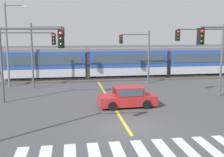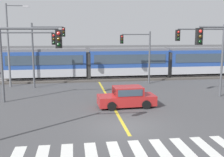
{
  "view_description": "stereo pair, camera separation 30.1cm",
  "coord_description": "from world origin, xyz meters",
  "px_view_note": "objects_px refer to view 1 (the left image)",
  "views": [
    {
      "loc": [
        -3.3,
        -15.31,
        5.47
      ],
      "look_at": [
        0.37,
        7.65,
        1.6
      ],
      "focal_mm": 45.0,
      "sensor_mm": 36.0,
      "label": 1
    },
    {
      "loc": [
        -3.01,
        -15.36,
        5.47
      ],
      "look_at": [
        0.37,
        7.65,
        1.6
      ],
      "focal_mm": 45.0,
      "sensor_mm": 36.0,
      "label": 2
    }
  ],
  "objects_px": {
    "traffic_light_far_left": "(43,46)",
    "traffic_light_near_left": "(15,63)",
    "street_lamp_west": "(9,40)",
    "light_rail_tram": "(127,61)",
    "traffic_light_mid_right": "(206,49)",
    "sedan_crossing": "(127,97)",
    "traffic_light_far_right": "(139,49)",
    "traffic_light_mid_left": "(21,53)"
  },
  "relations": [
    {
      "from": "traffic_light_mid_right",
      "to": "traffic_light_mid_left",
      "type": "distance_m",
      "value": 14.99
    },
    {
      "from": "traffic_light_far_right",
      "to": "traffic_light_near_left",
      "type": "bearing_deg",
      "value": -124.08
    },
    {
      "from": "sedan_crossing",
      "to": "street_lamp_west",
      "type": "distance_m",
      "value": 14.22
    },
    {
      "from": "street_lamp_west",
      "to": "sedan_crossing",
      "type": "bearing_deg",
      "value": -43.43
    },
    {
      "from": "traffic_light_far_left",
      "to": "street_lamp_west",
      "type": "xyz_separation_m",
      "value": [
        -3.3,
        1.01,
        0.53
      ]
    },
    {
      "from": "traffic_light_far_left",
      "to": "street_lamp_west",
      "type": "height_order",
      "value": "street_lamp_west"
    },
    {
      "from": "traffic_light_mid_left",
      "to": "traffic_light_far_right",
      "type": "relative_size",
      "value": 1.03
    },
    {
      "from": "traffic_light_mid_left",
      "to": "sedan_crossing",
      "type": "bearing_deg",
      "value": -19.31
    },
    {
      "from": "traffic_light_mid_right",
      "to": "traffic_light_far_left",
      "type": "bearing_deg",
      "value": 155.8
    },
    {
      "from": "traffic_light_far_left",
      "to": "traffic_light_far_right",
      "type": "relative_size",
      "value": 1.14
    },
    {
      "from": "traffic_light_far_left",
      "to": "traffic_light_mid_right",
      "type": "relative_size",
      "value": 1.04
    },
    {
      "from": "traffic_light_far_left",
      "to": "traffic_light_near_left",
      "type": "xyz_separation_m",
      "value": [
        -0.19,
        -14.03,
        -0.17
      ]
    },
    {
      "from": "traffic_light_far_left",
      "to": "traffic_light_far_right",
      "type": "height_order",
      "value": "traffic_light_far_left"
    },
    {
      "from": "traffic_light_far_left",
      "to": "traffic_light_near_left",
      "type": "distance_m",
      "value": 14.04
    },
    {
      "from": "traffic_light_far_left",
      "to": "traffic_light_mid_right",
      "type": "bearing_deg",
      "value": -24.2
    },
    {
      "from": "traffic_light_far_left",
      "to": "traffic_light_mid_left",
      "type": "bearing_deg",
      "value": -101.89
    },
    {
      "from": "traffic_light_far_right",
      "to": "traffic_light_near_left",
      "type": "xyz_separation_m",
      "value": [
        -9.93,
        -14.67,
        0.3
      ]
    },
    {
      "from": "light_rail_tram",
      "to": "traffic_light_near_left",
      "type": "height_order",
      "value": "traffic_light_near_left"
    },
    {
      "from": "light_rail_tram",
      "to": "traffic_light_far_left",
      "type": "height_order",
      "value": "traffic_light_far_left"
    },
    {
      "from": "light_rail_tram",
      "to": "sedan_crossing",
      "type": "relative_size",
      "value": 6.57
    },
    {
      "from": "traffic_light_far_right",
      "to": "traffic_light_far_left",
      "type": "bearing_deg",
      "value": -176.24
    },
    {
      "from": "traffic_light_mid_left",
      "to": "traffic_light_far_right",
      "type": "bearing_deg",
      "value": 29.89
    },
    {
      "from": "traffic_light_mid_left",
      "to": "street_lamp_west",
      "type": "relative_size",
      "value": 0.7
    },
    {
      "from": "sedan_crossing",
      "to": "traffic_light_mid_left",
      "type": "height_order",
      "value": "traffic_light_mid_left"
    },
    {
      "from": "sedan_crossing",
      "to": "traffic_light_far_right",
      "type": "bearing_deg",
      "value": 70.89
    },
    {
      "from": "traffic_light_mid_right",
      "to": "traffic_light_mid_left",
      "type": "bearing_deg",
      "value": 177.88
    },
    {
      "from": "traffic_light_mid_right",
      "to": "traffic_light_mid_left",
      "type": "height_order",
      "value": "traffic_light_mid_right"
    },
    {
      "from": "traffic_light_far_left",
      "to": "traffic_light_mid_left",
      "type": "distance_m",
      "value": 5.77
    },
    {
      "from": "sedan_crossing",
      "to": "traffic_light_near_left",
      "type": "height_order",
      "value": "traffic_light_near_left"
    },
    {
      "from": "sedan_crossing",
      "to": "traffic_light_mid_right",
      "type": "distance_m",
      "value": 8.22
    },
    {
      "from": "traffic_light_far_left",
      "to": "traffic_light_mid_right",
      "type": "distance_m",
      "value": 15.12
    },
    {
      "from": "traffic_light_far_left",
      "to": "traffic_light_far_right",
      "type": "xyz_separation_m",
      "value": [
        9.74,
        0.64,
        -0.47
      ]
    },
    {
      "from": "sedan_crossing",
      "to": "traffic_light_mid_right",
      "type": "height_order",
      "value": "traffic_light_mid_right"
    },
    {
      "from": "traffic_light_far_left",
      "to": "traffic_light_mid_right",
      "type": "xyz_separation_m",
      "value": [
        13.79,
        -6.2,
        -0.09
      ]
    },
    {
      "from": "sedan_crossing",
      "to": "traffic_light_far_right",
      "type": "xyz_separation_m",
      "value": [
        3.12,
        9.02,
        3.0
      ]
    },
    {
      "from": "traffic_light_far_left",
      "to": "traffic_light_near_left",
      "type": "relative_size",
      "value": 1.06
    },
    {
      "from": "sedan_crossing",
      "to": "street_lamp_west",
      "type": "relative_size",
      "value": 0.52
    },
    {
      "from": "traffic_light_far_left",
      "to": "traffic_light_near_left",
      "type": "height_order",
      "value": "traffic_light_far_left"
    },
    {
      "from": "traffic_light_far_left",
      "to": "light_rail_tram",
      "type": "bearing_deg",
      "value": 24.43
    },
    {
      "from": "traffic_light_far_right",
      "to": "traffic_light_near_left",
      "type": "height_order",
      "value": "traffic_light_near_left"
    },
    {
      "from": "light_rail_tram",
      "to": "traffic_light_far_left",
      "type": "relative_size",
      "value": 4.42
    },
    {
      "from": "street_lamp_west",
      "to": "traffic_light_far_right",
      "type": "bearing_deg",
      "value": -1.62
    }
  ]
}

